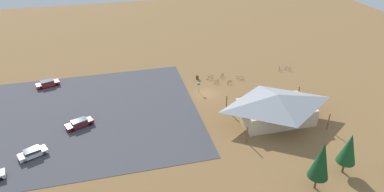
# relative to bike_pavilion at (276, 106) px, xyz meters

# --- Properties ---
(ground) EXTENTS (160.00, 160.00, 0.00)m
(ground) POSITION_rel_bike_pavilion_xyz_m (9.42, -12.20, -2.93)
(ground) COLOR olive
(ground) RESTS_ON ground
(parking_lot_asphalt) EXTENTS (40.90, 34.59, 0.05)m
(parking_lot_asphalt) POSITION_rel_bike_pavilion_xyz_m (33.32, -9.42, -2.90)
(parking_lot_asphalt) COLOR #424247
(parking_lot_asphalt) RESTS_ON ground
(bike_pavilion) EXTENTS (15.46, 10.53, 5.19)m
(bike_pavilion) POSITION_rel_bike_pavilion_xyz_m (0.00, 0.00, 0.00)
(bike_pavilion) COLOR beige
(bike_pavilion) RESTS_ON ground
(trash_bin) EXTENTS (0.60, 0.60, 0.90)m
(trash_bin) POSITION_rel_bike_pavilion_xyz_m (9.50, -19.03, -2.48)
(trash_bin) COLOR brown
(trash_bin) RESTS_ON ground
(lot_sign) EXTENTS (0.56, 0.08, 2.20)m
(lot_sign) POSITION_rel_bike_pavilion_xyz_m (10.76, -13.11, -1.52)
(lot_sign) COLOR #99999E
(lot_sign) RESTS_ON ground
(pine_far_west) EXTENTS (2.68, 2.68, 6.73)m
(pine_far_west) POSITION_rel_bike_pavilion_xyz_m (-3.48, 15.06, 1.40)
(pine_far_west) COLOR brown
(pine_far_west) RESTS_ON ground
(pine_mideast) EXTENTS (2.76, 2.76, 7.76)m
(pine_mideast) POSITION_rel_bike_pavilion_xyz_m (2.21, 16.89, 2.00)
(pine_mideast) COLOR brown
(pine_mideast) RESTS_ON ground
(bicycle_red_trailside) EXTENTS (1.45, 0.84, 0.80)m
(bicycle_red_trailside) POSITION_rel_bike_pavilion_xyz_m (3.20, -15.22, -2.58)
(bicycle_red_trailside) COLOR black
(bicycle_red_trailside) RESTS_ON ground
(bicycle_black_yard_left) EXTENTS (0.86, 1.49, 0.88)m
(bicycle_black_yard_left) POSITION_rel_bike_pavilion_xyz_m (-10.53, -18.83, -2.55)
(bicycle_black_yard_left) COLOR black
(bicycle_black_yard_left) RESTS_ON ground
(bicycle_silver_yard_right) EXTENTS (1.38, 1.00, 0.82)m
(bicycle_silver_yard_right) POSITION_rel_bike_pavilion_xyz_m (5.86, -16.12, -2.58)
(bicycle_silver_yard_right) COLOR black
(bicycle_silver_yard_right) RESTS_ON ground
(bicycle_teal_front_row) EXTENTS (1.27, 1.26, 0.87)m
(bicycle_teal_front_row) POSITION_rel_bike_pavilion_xyz_m (3.78, -18.57, -2.53)
(bicycle_teal_front_row) COLOR black
(bicycle_teal_front_row) RESTS_ON ground
(bicycle_white_by_bin) EXTENTS (1.37, 1.20, 0.84)m
(bicycle_white_by_bin) POSITION_rel_bike_pavilion_xyz_m (0.23, -16.57, -2.53)
(bicycle_white_by_bin) COLOR black
(bicycle_white_by_bin) RESTS_ON ground
(bicycle_purple_edge_south) EXTENTS (1.72, 0.56, 0.91)m
(bicycle_purple_edge_south) POSITION_rel_bike_pavilion_xyz_m (6.73, -18.36, -2.54)
(bicycle_purple_edge_south) COLOR black
(bicycle_purple_edge_south) RESTS_ON ground
(bicycle_blue_mid_cluster) EXTENTS (1.48, 1.07, 0.83)m
(bicycle_blue_mid_cluster) POSITION_rel_bike_pavilion_xyz_m (-12.51, -18.42, -2.55)
(bicycle_blue_mid_cluster) COLOR black
(bicycle_blue_mid_cluster) RESTS_ON ground
(car_red_front_row) EXTENTS (5.00, 3.16, 1.33)m
(car_red_front_row) POSITION_rel_bike_pavilion_xyz_m (41.58, -23.55, -2.21)
(car_red_front_row) COLOR red
(car_red_front_row) RESTS_ON parking_lot_asphalt
(car_maroon_far_end) EXTENTS (4.99, 3.41, 1.34)m
(car_maroon_far_end) POSITION_rel_bike_pavilion_xyz_m (34.33, -6.23, -2.21)
(car_maroon_far_end) COLOR maroon
(car_maroon_far_end) RESTS_ON parking_lot_asphalt
(car_white_aisle_side) EXTENTS (4.55, 3.33, 1.32)m
(car_white_aisle_side) POSITION_rel_bike_pavilion_xyz_m (41.06, 0.34, -2.22)
(car_white_aisle_side) COLOR white
(car_white_aisle_side) RESTS_ON parking_lot_asphalt
(visitor_at_bikes) EXTENTS (0.36, 0.37, 1.78)m
(visitor_at_bikes) POSITION_rel_bike_pavilion_xyz_m (-5.81, -7.21, -2.00)
(visitor_at_bikes) COLOR #2D3347
(visitor_at_bikes) RESTS_ON ground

